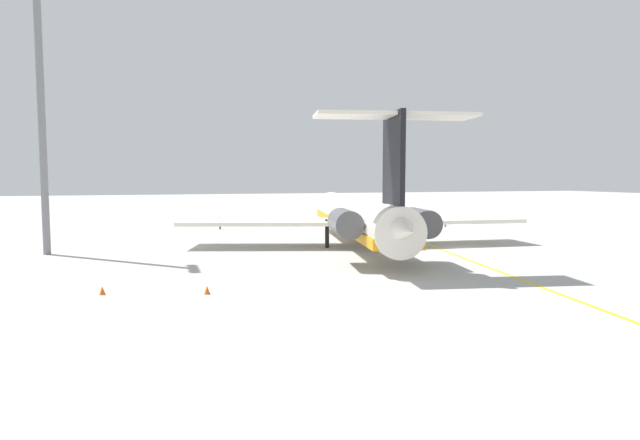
# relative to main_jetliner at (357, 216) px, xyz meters

# --- Properties ---
(ground) EXTENTS (373.60, 373.60, 0.00)m
(ground) POSITION_rel_main_jetliner_xyz_m (-2.76, -10.68, -3.42)
(ground) COLOR #ADADA8
(main_jetliner) EXTENTS (42.82, 38.09, 12.53)m
(main_jetliner) POSITION_rel_main_jetliner_xyz_m (0.00, 0.00, 0.00)
(main_jetliner) COLOR silver
(main_jetliner) RESTS_ON ground
(ground_crew_near_nose) EXTENTS (0.29, 0.42, 1.81)m
(ground_crew_near_nose) POSITION_rel_main_jetliner_xyz_m (24.20, 11.66, -2.27)
(ground_crew_near_nose) COLOR black
(ground_crew_near_nose) RESTS_ON ground
(ground_crew_near_tail) EXTENTS (0.27, 0.40, 1.68)m
(ground_crew_near_tail) POSITION_rel_main_jetliner_xyz_m (17.54, -21.26, -2.35)
(ground_crew_near_tail) COLOR black
(ground_crew_near_tail) RESTS_ON ground
(safety_cone_nose) EXTENTS (0.40, 0.40, 0.55)m
(safety_cone_nose) POSITION_rel_main_jetliner_xyz_m (-16.66, 24.07, -3.14)
(safety_cone_nose) COLOR #EA590F
(safety_cone_nose) RESTS_ON ground
(safety_cone_wingtip) EXTENTS (0.40, 0.40, 0.55)m
(safety_cone_wingtip) POSITION_rel_main_jetliner_xyz_m (-18.53, 17.63, -3.14)
(safety_cone_wingtip) COLOR #EA590F
(safety_cone_wingtip) RESTS_ON ground
(taxiway_centreline) EXTENTS (92.40, 16.16, 0.01)m
(taxiway_centreline) POSITION_rel_main_jetliner_xyz_m (1.19, -8.64, -3.41)
(taxiway_centreline) COLOR gold
(taxiway_centreline) RESTS_ON ground
(light_mast) EXTENTS (4.00, 0.70, 28.68)m
(light_mast) POSITION_rel_main_jetliner_xyz_m (4.18, 30.81, 12.16)
(light_mast) COLOR slate
(light_mast) RESTS_ON ground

